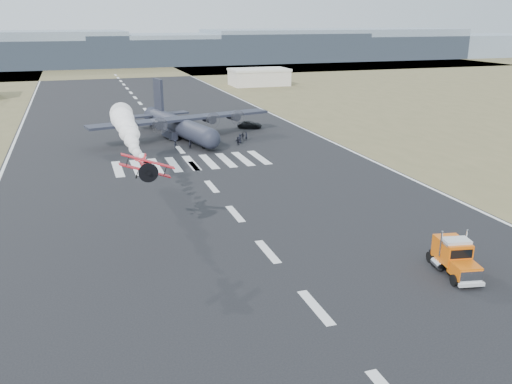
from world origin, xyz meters
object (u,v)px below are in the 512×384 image
aerobatic_biplane (146,167)px  crew_e (240,138)px  transport_aircraft (179,124)px  crew_b (216,139)px  support_vehicle (250,125)px  crew_c (175,144)px  crew_a (217,139)px  crew_g (246,136)px  crew_h (191,144)px  semi_truck (454,256)px  crew_d (243,136)px  crew_f (238,141)px  hangar_right (259,77)px

aerobatic_biplane → crew_e: 50.13m
transport_aircraft → crew_b: bearing=-63.3°
support_vehicle → crew_b: 16.46m
crew_c → crew_e: crew_e is taller
crew_a → crew_e: crew_a is taller
crew_g → crew_h: bearing=158.5°
crew_b → crew_h: 6.30m
crew_h → crew_a: bearing=1.6°
semi_truck → crew_c: semi_truck is taller
semi_truck → aerobatic_biplane: aerobatic_biplane is taller
crew_c → transport_aircraft: bearing=13.1°
support_vehicle → crew_h: 22.49m
crew_d → crew_f: crew_f is taller
crew_c → crew_g: crew_g is taller
crew_e → crew_a: bearing=60.6°
crew_h → semi_truck: bearing=-101.4°
crew_a → crew_c: size_ratio=1.04×
hangar_right → crew_c: (-46.63, -89.09, -2.14)m
crew_c → crew_e: bearing=-57.3°
crew_b → crew_h: (-5.52, -3.03, -0.00)m
aerobatic_biplane → crew_a: aerobatic_biplane is taller
hangar_right → support_vehicle: size_ratio=3.82×
crew_c → crew_d: crew_c is taller
support_vehicle → crew_d: bearing=-177.7°
crew_f → crew_g: crew_g is taller
crew_a → support_vehicle: bearing=-95.1°
hangar_right → aerobatic_biplane: size_ratio=3.85×
crew_e → crew_g: (1.79, 1.57, -0.01)m
semi_truck → crew_d: 62.31m
hangar_right → crew_c: hangar_right is taller
semi_truck → support_vehicle: (3.46, 73.81, -0.96)m
crew_d → crew_h: (-11.28, -3.82, 0.06)m
crew_c → crew_d: size_ratio=1.12×
transport_aircraft → hangar_right: bearing=48.2°
crew_d → crew_g: crew_g is taller
semi_truck → support_vehicle: 73.90m
hangar_right → crew_f: size_ratio=12.60×
transport_aircraft → crew_d: 13.21m
crew_d → crew_e: crew_e is taller
crew_d → crew_a: bearing=45.7°
aerobatic_biplane → crew_c: 44.61m
semi_truck → crew_f: semi_truck is taller
support_vehicle → crew_e: bearing=-178.6°
transport_aircraft → aerobatic_biplane: bearing=-116.9°
crew_a → crew_e: (4.35, -1.03, -0.01)m
crew_a → crew_d: (5.58, 1.10, -0.13)m
crew_f → crew_b: bearing=114.9°
hangar_right → crew_d: bearing=-110.8°
aerobatic_biplane → crew_h: (13.29, 42.02, -7.64)m
aerobatic_biplane → transport_aircraft: transport_aircraft is taller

